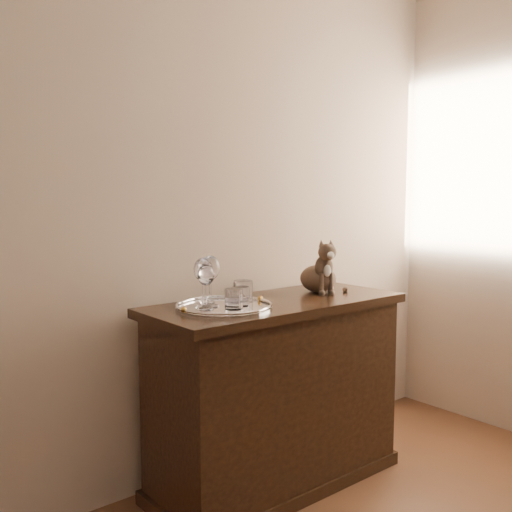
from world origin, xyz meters
The scene contains 11 objects.
wall_back centered at (0.00, 2.25, 1.35)m, with size 4.00×0.10×2.70m, color tan.
sideboard centered at (0.60, 1.94, 0.42)m, with size 1.20×0.50×0.85m, color black, non-canonical shape.
tray centered at (0.32, 1.95, 0.85)m, with size 0.40×0.40×0.01m, color white.
wine_glass_a centered at (0.23, 1.98, 0.96)m, with size 0.08×0.08×0.20m, color white, non-canonical shape.
wine_glass_b centered at (0.31, 2.06, 0.96)m, with size 0.08×0.08×0.20m, color white, non-canonical shape.
wine_glass_c centered at (0.23, 1.94, 0.95)m, with size 0.07×0.07×0.18m, color white, non-canonical shape.
wine_glass_d centered at (0.27, 1.98, 0.96)m, with size 0.08×0.08×0.21m, color silver, non-canonical shape.
tumbler_a centered at (0.37, 1.91, 0.90)m, with size 0.07×0.07×0.08m, color white.
tumbler_b centered at (0.31, 1.87, 0.90)m, with size 0.07×0.07×0.08m, color white.
tumbler_c centered at (0.43, 1.97, 0.90)m, with size 0.08×0.08×0.09m, color white.
cat centered at (0.91, 1.99, 0.98)m, with size 0.26×0.24×0.26m, color #493C2C, non-canonical shape.
Camera 1 is at (-1.05, 0.06, 1.31)m, focal length 40.00 mm.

